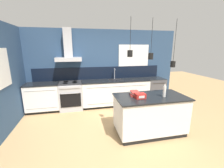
{
  "coord_description": "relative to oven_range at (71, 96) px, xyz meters",
  "views": [
    {
      "loc": [
        -0.71,
        -3.2,
        2.0
      ],
      "look_at": [
        0.13,
        0.59,
        1.05
      ],
      "focal_mm": 24.0,
      "sensor_mm": 36.0,
      "label": 1
    }
  ],
  "objects": [
    {
      "name": "oven_range",
      "position": [
        0.0,
        0.0,
        0.0
      ],
      "size": [
        0.72,
        0.66,
        0.91
      ],
      "color": "#B5B5BA",
      "rests_on": "ground_plane"
    },
    {
      "name": "counter_run_sink",
      "position": [
        1.52,
        0.01,
        0.01
      ],
      "size": [
        2.33,
        0.64,
        1.29
      ],
      "color": "black",
      "rests_on": "ground_plane"
    },
    {
      "name": "wall_left",
      "position": [
        -1.42,
        -0.99,
        0.85
      ],
      "size": [
        0.08,
        3.8,
        2.6
      ],
      "color": "navy",
      "rests_on": "ground_plane"
    },
    {
      "name": "kitchen_island",
      "position": [
        1.88,
        -1.89,
        0.0
      ],
      "size": [
        1.63,
        0.88,
        0.91
      ],
      "color": "black",
      "rests_on": "ground_plane"
    },
    {
      "name": "counter_run_left",
      "position": [
        -0.86,
        0.01,
        0.01
      ],
      "size": [
        1.01,
        0.64,
        0.91
      ],
      "color": "black",
      "rests_on": "ground_plane"
    },
    {
      "name": "ground_plane",
      "position": [
        1.01,
        -1.69,
        -0.46
      ],
      "size": [
        16.0,
        16.0,
        0.0
      ],
      "primitive_type": "plane",
      "color": "tan",
      "rests_on": "ground"
    },
    {
      "name": "red_supply_box",
      "position": [
        1.58,
        -1.97,
        0.51
      ],
      "size": [
        0.22,
        0.16,
        0.11
      ],
      "color": "red",
      "rests_on": "kitchen_island"
    },
    {
      "name": "bottle_on_island",
      "position": [
        2.16,
        -1.99,
        0.59
      ],
      "size": [
        0.07,
        0.07,
        0.32
      ],
      "color": "silver",
      "rests_on": "kitchen_island"
    },
    {
      "name": "wall_back",
      "position": [
        0.95,
        0.31,
        0.9
      ],
      "size": [
        5.6,
        2.28,
        2.6
      ],
      "color": "navy",
      "rests_on": "ground_plane"
    },
    {
      "name": "book_stack",
      "position": [
        1.55,
        -1.74,
        0.5
      ],
      "size": [
        0.28,
        0.35,
        0.1
      ],
      "color": "#B2332D",
      "rests_on": "kitchen_island"
    },
    {
      "name": "dishwasher",
      "position": [
        2.99,
        0.0,
        -0.0
      ],
      "size": [
        0.63,
        0.65,
        0.91
      ],
      "color": "#4C4C51",
      "rests_on": "ground_plane"
    }
  ]
}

